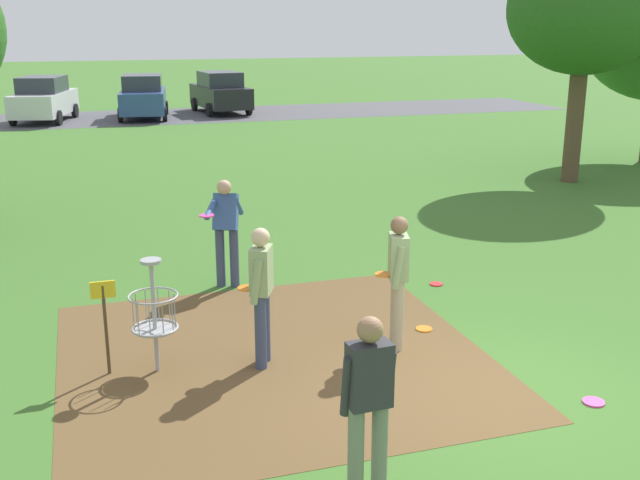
# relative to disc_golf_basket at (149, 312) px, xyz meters

# --- Properties ---
(ground_plane) EXTENTS (160.00, 160.00, 0.00)m
(ground_plane) POSITION_rel_disc_golf_basket_xyz_m (3.63, -1.82, -0.75)
(ground_plane) COLOR #3D6B28
(dirt_tee_pad) EXTENTS (5.13, 5.06, 0.01)m
(dirt_tee_pad) POSITION_rel_disc_golf_basket_xyz_m (1.47, -0.04, -0.75)
(dirt_tee_pad) COLOR brown
(dirt_tee_pad) RESTS_ON ground
(disc_golf_basket) EXTENTS (0.98, 0.58, 1.39)m
(disc_golf_basket) POSITION_rel_disc_golf_basket_xyz_m (0.00, 0.00, 0.00)
(disc_golf_basket) COLOR #9E9EA3
(disc_golf_basket) RESTS_ON ground
(player_foreground_watching) EXTENTS (0.45, 0.49, 1.71)m
(player_foreground_watching) POSITION_rel_disc_golf_basket_xyz_m (1.30, -0.21, 0.21)
(player_foreground_watching) COLOR #384260
(player_foreground_watching) RESTS_ON ground
(player_throwing) EXTENTS (0.83, 0.93, 1.71)m
(player_throwing) POSITION_rel_disc_golf_basket_xyz_m (1.43, 2.70, 0.23)
(player_throwing) COLOR #384260
(player_throwing) RESTS_ON ground
(player_waiting_left) EXTENTS (0.44, 0.50, 1.71)m
(player_waiting_left) POSITION_rel_disc_golf_basket_xyz_m (3.04, -0.20, 0.21)
(player_waiting_left) COLOR tan
(player_waiting_left) RESTS_ON ground
(player_waiting_right) EXTENTS (0.48, 0.41, 1.71)m
(player_waiting_right) POSITION_rel_disc_golf_basket_xyz_m (1.52, -3.14, 0.21)
(player_waiting_right) COLOR slate
(player_waiting_right) RESTS_ON ground
(frisbee_near_basket) EXTENTS (0.24, 0.24, 0.02)m
(frisbee_near_basket) POSITION_rel_disc_golf_basket_xyz_m (4.51, -2.24, -0.74)
(frisbee_near_basket) COLOR #E53D99
(frisbee_near_basket) RESTS_ON ground
(frisbee_by_tee) EXTENTS (0.20, 0.20, 0.02)m
(frisbee_by_tee) POSITION_rel_disc_golf_basket_xyz_m (4.58, 1.79, -0.74)
(frisbee_by_tee) COLOR red
(frisbee_by_tee) RESTS_ON ground
(frisbee_mid_grass) EXTENTS (0.22, 0.22, 0.02)m
(frisbee_mid_grass) POSITION_rel_disc_golf_basket_xyz_m (3.62, 0.18, -0.74)
(frisbee_mid_grass) COLOR orange
(frisbee_mid_grass) RESTS_ON ground
(tree_mid_center) EXTENTS (3.78, 3.78, 5.92)m
(tree_mid_center) POSITION_rel_disc_golf_basket_xyz_m (11.47, 8.12, 3.52)
(tree_mid_center) COLOR brown
(tree_mid_center) RESTS_ON ground
(parking_lot_strip) EXTENTS (36.00, 6.00, 0.01)m
(parking_lot_strip) POSITION_rel_disc_golf_basket_xyz_m (3.63, 25.64, -0.75)
(parking_lot_strip) COLOR #4C4C51
(parking_lot_strip) RESTS_ON ground
(parked_car_leftmost) EXTENTS (2.77, 4.51, 1.84)m
(parked_car_leftmost) POSITION_rel_disc_golf_basket_xyz_m (-1.92, 25.30, 0.17)
(parked_car_leftmost) COLOR silver
(parked_car_leftmost) RESTS_ON ground
(parked_car_center_left) EXTENTS (2.39, 4.40, 1.84)m
(parked_car_center_left) POSITION_rel_disc_golf_basket_xyz_m (2.11, 25.21, 0.17)
(parked_car_center_left) COLOR #2D4784
(parked_car_center_left) RESTS_ON ground
(parked_car_center_right) EXTENTS (2.30, 4.36, 1.84)m
(parked_car_center_right) POSITION_rel_disc_golf_basket_xyz_m (5.62, 26.17, 0.17)
(parked_car_center_right) COLOR black
(parked_car_center_right) RESTS_ON ground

